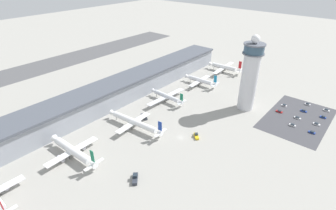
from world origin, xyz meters
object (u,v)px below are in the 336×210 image
object	(u,v)px
car_navy_sedan	(326,110)
car_green_van	(312,132)
airplane_gate_charlie	(135,122)
airplane_gate_echo	(200,80)
car_black_suv	(317,124)
car_silver_sedan	(284,105)
airplane_gate_delta	(167,96)
car_maroon_suv	(304,111)
car_grey_coupe	(297,118)
car_white_wagon	(292,125)
control_tower	(250,75)
airplane_gate_bravo	(73,151)
airplane_gate_foxtrot	(224,67)
car_red_hatchback	(279,111)
car_yellow_taxi	(308,104)
service_truck_fuel	(144,117)
service_truck_baggage	(135,178)
car_blue_compact	(323,117)
service_truck_catering	(196,136)

from	to	relation	value
car_navy_sedan	car_green_van	bearing A→B (deg)	179.41
airplane_gate_charlie	airplane_gate_echo	world-z (taller)	airplane_gate_charlie
airplane_gate_echo	car_black_suv	size ratio (longest dim) A/B	7.08
airplane_gate_charlie	car_silver_sedan	size ratio (longest dim) A/B	11.08
airplane_gate_delta	car_black_suv	size ratio (longest dim) A/B	8.79
car_silver_sedan	car_maroon_suv	bearing A→B (deg)	-86.80
car_black_suv	car_grey_coupe	bearing A→B (deg)	90.08
airplane_gate_charlie	car_grey_coupe	bearing A→B (deg)	-44.00
car_grey_coupe	car_white_wagon	bearing A→B (deg)	-178.28
airplane_gate_charlie	car_navy_sedan	xyz separation A→B (m)	(109.70, -94.61, -3.96)
control_tower	airplane_gate_delta	distance (m)	65.68
airplane_gate_bravo	car_green_van	distance (m)	152.06
airplane_gate_foxtrot	car_red_hatchback	bearing A→B (deg)	-122.18
airplane_gate_delta	car_silver_sedan	xyz separation A→B (m)	(53.03, -75.92, -3.69)
airplane_gate_delta	car_red_hatchback	bearing A→B (deg)	-61.69
car_white_wagon	car_grey_coupe	xyz separation A→B (m)	(12.24, 0.37, -0.02)
airplane_gate_foxtrot	car_yellow_taxi	world-z (taller)	airplane_gate_foxtrot
airplane_gate_echo	car_red_hatchback	xyz separation A→B (m)	(-3.07, -73.59, -3.71)
service_truck_fuel	car_navy_sedan	bearing A→B (deg)	-45.85
airplane_gate_bravo	car_silver_sedan	size ratio (longest dim) A/B	9.75
airplane_gate_charlie	service_truck_baggage	bearing A→B (deg)	-133.42
control_tower	airplane_gate_charlie	bearing A→B (deg)	148.79
airplane_gate_foxtrot	service_truck_baggage	world-z (taller)	airplane_gate_foxtrot
service_truck_fuel	car_green_van	distance (m)	114.42
control_tower	airplane_gate_foxtrot	bearing A→B (deg)	41.54
airplane_gate_echo	car_navy_sedan	bearing A→B (deg)	-77.76
airplane_gate_delta	airplane_gate_echo	xyz separation A→B (m)	(44.20, -2.78, -0.00)
airplane_gate_charlie	car_red_hatchback	size ratio (longest dim) A/B	9.63
airplane_gate_charlie	car_blue_compact	distance (m)	136.09
car_black_suv	airplane_gate_foxtrot	bearing A→B (deg)	64.74
service_truck_fuel	car_green_van	xyz separation A→B (m)	(57.85, -98.72, -0.30)
control_tower	car_blue_compact	bearing A→B (deg)	-65.31
service_truck_catering	car_grey_coupe	world-z (taller)	service_truck_catering
control_tower	airplane_gate_bravo	world-z (taller)	control_tower
car_white_wagon	car_blue_compact	size ratio (longest dim) A/B	1.05
car_white_wagon	car_black_suv	bearing A→B (deg)	-45.34
service_truck_baggage	car_yellow_taxi	xyz separation A→B (m)	(144.28, -45.36, -0.51)
service_truck_catering	car_silver_sedan	xyz separation A→B (m)	(78.54, -29.20, -0.26)
car_green_van	car_silver_sedan	bearing A→B (deg)	46.53
car_silver_sedan	airplane_gate_charlie	bearing A→B (deg)	145.14
airplane_gate_bravo	car_silver_sedan	world-z (taller)	airplane_gate_bravo
airplane_gate_bravo	airplane_gate_delta	bearing A→B (deg)	2.17
car_yellow_taxi	car_red_hatchback	size ratio (longest dim) A/B	0.87
airplane_gate_charlie	service_truck_fuel	distance (m)	14.67
service_truck_catering	car_maroon_suv	world-z (taller)	service_truck_catering
airplane_gate_bravo	car_yellow_taxi	size ratio (longest dim) A/B	9.70
car_white_wagon	car_navy_sedan	size ratio (longest dim) A/B	1.02
airplane_gate_bravo	car_green_van	size ratio (longest dim) A/B	9.26
airplane_gate_charlie	airplane_gate_echo	size ratio (longest dim) A/B	1.43
car_green_van	car_grey_coupe	world-z (taller)	car_grey_coupe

